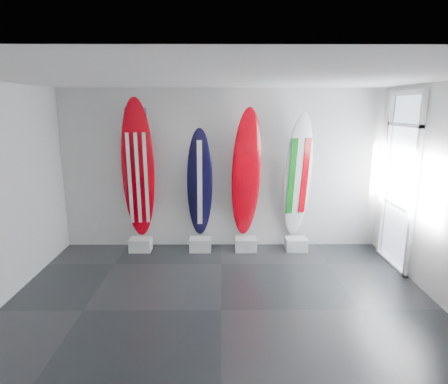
{
  "coord_description": "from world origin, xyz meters",
  "views": [
    {
      "loc": [
        0.01,
        -4.67,
        2.68
      ],
      "look_at": [
        0.05,
        1.4,
        1.31
      ],
      "focal_mm": 30.76,
      "sensor_mm": 36.0,
      "label": 1
    }
  ],
  "objects_px": {
    "surfboard_usa": "(138,170)",
    "surfboard_swiss": "(246,174)",
    "surfboard_italy": "(298,177)",
    "surfboard_navy": "(200,184)"
  },
  "relations": [
    {
      "from": "surfboard_usa",
      "to": "surfboard_swiss",
      "type": "bearing_deg",
      "value": -5.45
    },
    {
      "from": "surfboard_swiss",
      "to": "surfboard_italy",
      "type": "height_order",
      "value": "surfboard_swiss"
    },
    {
      "from": "surfboard_navy",
      "to": "surfboard_usa",
      "type": "bearing_deg",
      "value": 174.59
    },
    {
      "from": "surfboard_navy",
      "to": "surfboard_italy",
      "type": "height_order",
      "value": "surfboard_italy"
    },
    {
      "from": "surfboard_usa",
      "to": "surfboard_italy",
      "type": "bearing_deg",
      "value": -5.45
    },
    {
      "from": "surfboard_navy",
      "to": "surfboard_swiss",
      "type": "distance_m",
      "value": 0.88
    },
    {
      "from": "surfboard_usa",
      "to": "surfboard_navy",
      "type": "bearing_deg",
      "value": -5.45
    },
    {
      "from": "surfboard_usa",
      "to": "surfboard_swiss",
      "type": "distance_m",
      "value": 1.99
    },
    {
      "from": "surfboard_usa",
      "to": "surfboard_italy",
      "type": "distance_m",
      "value": 2.94
    },
    {
      "from": "surfboard_swiss",
      "to": "surfboard_italy",
      "type": "relative_size",
      "value": 1.04
    }
  ]
}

